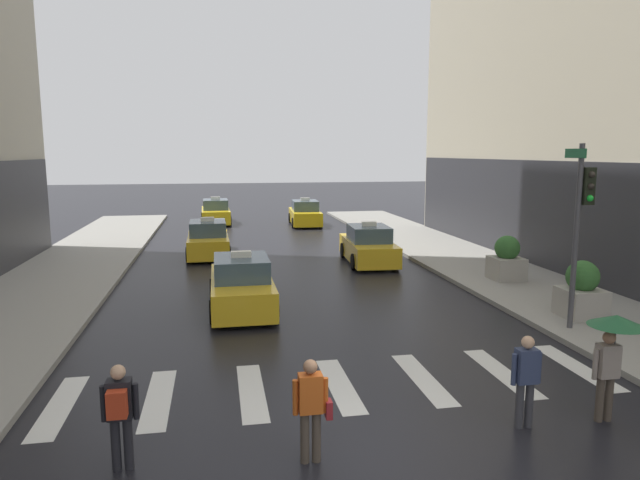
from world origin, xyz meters
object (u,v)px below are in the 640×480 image
(pedestrian_with_backpack, at_px, (120,410))
(planter_near_corner, at_px, (582,291))
(taxi_second, at_px, (368,246))
(taxi_third, at_px, (208,240))
(traffic_light_pole, at_px, (581,210))
(planter_mid_block, at_px, (507,260))
(taxi_fifth, at_px, (216,213))
(taxi_fourth, at_px, (305,214))
(pedestrian_with_handbag, at_px, (311,405))
(pedestrian_plain_coat, at_px, (526,376))
(pedestrian_with_umbrella, at_px, (613,339))
(taxi_lead, at_px, (242,286))

(pedestrian_with_backpack, bearing_deg, planter_near_corner, 25.82)
(taxi_second, xyz_separation_m, taxi_third, (-6.80, 2.97, 0.00))
(traffic_light_pole, height_order, planter_mid_block, traffic_light_pole)
(planter_near_corner, bearing_deg, traffic_light_pole, -132.75)
(traffic_light_pole, relative_size, pedestrian_with_backpack, 2.91)
(taxi_third, distance_m, planter_mid_block, 13.13)
(taxi_fifth, relative_size, planter_mid_block, 2.86)
(taxi_fifth, bearing_deg, taxi_fourth, -18.49)
(taxi_third, bearing_deg, planter_mid_block, -35.03)
(traffic_light_pole, distance_m, pedestrian_with_handbag, 9.57)
(pedestrian_plain_coat, relative_size, planter_near_corner, 1.03)
(planter_near_corner, bearing_deg, pedestrian_with_handbag, -146.08)
(pedestrian_with_umbrella, height_order, planter_mid_block, pedestrian_with_umbrella)
(traffic_light_pole, height_order, pedestrian_with_handbag, traffic_light_pole)
(taxi_lead, bearing_deg, pedestrian_plain_coat, -62.14)
(taxi_second, bearing_deg, taxi_lead, -132.14)
(traffic_light_pole, bearing_deg, taxi_second, 105.42)
(taxi_lead, height_order, taxi_fourth, same)
(traffic_light_pole, height_order, pedestrian_with_backpack, traffic_light_pole)
(taxi_lead, height_order, planter_mid_block, taxi_lead)
(pedestrian_with_backpack, bearing_deg, traffic_light_pole, 23.68)
(pedestrian_with_handbag, xyz_separation_m, planter_near_corner, (8.66, 5.83, -0.06))
(pedestrian_plain_coat, bearing_deg, taxi_fourth, 88.93)
(pedestrian_with_backpack, height_order, pedestrian_with_handbag, same)
(pedestrian_with_umbrella, xyz_separation_m, planter_near_corner, (3.26, 5.44, -0.64))
(pedestrian_with_backpack, bearing_deg, taxi_fourth, 75.64)
(taxi_second, relative_size, taxi_fourth, 1.00)
(taxi_third, bearing_deg, planter_near_corner, -49.70)
(taxi_third, height_order, pedestrian_plain_coat, taxi_third)
(traffic_light_pole, relative_size, pedestrian_with_handbag, 2.91)
(pedestrian_plain_coat, bearing_deg, pedestrian_with_handbag, -173.68)
(taxi_lead, xyz_separation_m, pedestrian_with_umbrella, (6.06, -8.47, 0.79))
(pedestrian_with_umbrella, distance_m, planter_mid_block, 10.83)
(pedestrian_with_handbag, bearing_deg, pedestrian_with_umbrella, 4.12)
(traffic_light_pole, height_order, taxi_fourth, traffic_light_pole)
(taxi_fifth, xyz_separation_m, planter_near_corner, (10.07, -24.29, 0.15))
(taxi_fourth, xyz_separation_m, pedestrian_plain_coat, (-0.52, -27.78, 0.21))
(traffic_light_pole, relative_size, taxi_third, 1.05)
(taxi_third, xyz_separation_m, pedestrian_plain_coat, (5.57, -17.70, 0.21))
(traffic_light_pole, bearing_deg, planter_near_corner, 47.25)
(taxi_lead, height_order, pedestrian_with_handbag, taxi_lead)
(taxi_third, distance_m, pedestrian_with_backpack, 17.89)
(taxi_fifth, xyz_separation_m, planter_mid_block, (10.39, -19.53, 0.15))
(taxi_second, bearing_deg, pedestrian_with_backpack, -117.84)
(traffic_light_pole, distance_m, pedestrian_plain_coat, 6.50)
(traffic_light_pole, xyz_separation_m, taxi_lead, (-8.51, 3.91, -2.53))
(taxi_lead, distance_m, pedestrian_with_handbag, 8.89)
(traffic_light_pole, distance_m, taxi_third, 16.51)
(taxi_third, xyz_separation_m, pedestrian_with_umbrella, (7.17, -17.73, 0.79))
(pedestrian_with_umbrella, distance_m, pedestrian_with_handbag, 5.45)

